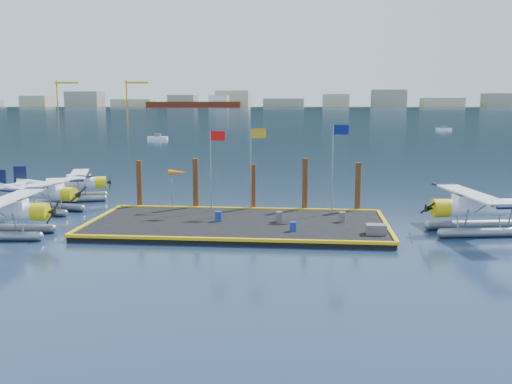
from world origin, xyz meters
TOP-DOWN VIEW (x-y plane):
  - ground at (0.00, 0.00)m, footprint 4000.00×4000.00m
  - dock at (0.00, 0.00)m, footprint 20.00×10.00m
  - dock_bumpers at (0.00, 0.00)m, footprint 20.25×10.25m
  - far_backdrop at (239.91, 1737.52)m, footprint 3050.00×2050.00m
  - seaplane_a at (-14.53, -3.99)m, footprint 8.55×9.42m
  - seaplane_b at (-15.63, 4.24)m, footprint 8.26×8.89m
  - seaplane_c at (-15.57, 9.57)m, footprint 8.15×8.70m
  - seaplane_d at (15.79, -0.07)m, footprint 9.09×9.95m
  - drum_0 at (-1.38, 0.20)m, footprint 0.48×0.48m
  - drum_1 at (3.85, -2.39)m, footprint 0.43×0.43m
  - drum_2 at (2.80, 0.47)m, footprint 0.49×0.49m
  - drum_4 at (7.10, 0.78)m, footprint 0.49×0.49m
  - crate at (9.00, -2.75)m, footprint 1.24×0.83m
  - flagpole_red at (-2.29, 3.80)m, footprint 1.14×0.08m
  - flagpole_yellow at (0.70, 3.80)m, footprint 1.14×0.08m
  - flagpole_blue at (6.70, 3.80)m, footprint 1.14×0.08m
  - windsock at (-5.03, 3.80)m, footprint 1.40×0.44m
  - piling_0 at (-8.50, 5.40)m, footprint 0.44×0.44m
  - piling_1 at (-4.00, 5.40)m, footprint 0.44×0.44m
  - piling_2 at (0.50, 5.40)m, footprint 0.44×0.44m
  - piling_3 at (4.50, 5.40)m, footprint 0.44×0.44m
  - piling_4 at (8.50, 5.40)m, footprint 0.44×0.44m

SIDE VIEW (x-z plane):
  - ground at x=0.00m, z-range 0.00..0.00m
  - dock at x=0.00m, z-range 0.00..0.40m
  - dock_bumpers at x=0.00m, z-range 0.40..0.58m
  - drum_1 at x=3.85m, z-range 0.40..1.00m
  - crate at x=9.00m, z-range 0.40..1.02m
  - drum_0 at x=-1.38m, z-range 0.40..1.08m
  - drum_4 at x=7.10m, z-range 0.40..1.09m
  - drum_2 at x=2.80m, z-range 0.40..1.09m
  - seaplane_c at x=-15.57m, z-range -0.20..2.92m
  - seaplane_b at x=-15.63m, z-range -0.20..2.96m
  - seaplane_a at x=-14.53m, z-range -0.22..3.13m
  - seaplane_d at x=15.79m, z-range -0.23..3.29m
  - piling_2 at x=0.50m, z-range 0.00..3.80m
  - piling_0 at x=-8.50m, z-range 0.00..4.00m
  - piling_4 at x=8.50m, z-range 0.00..4.00m
  - piling_1 at x=-4.00m, z-range 0.00..4.20m
  - piling_3 at x=4.50m, z-range 0.00..4.30m
  - windsock at x=-5.03m, z-range 1.67..4.79m
  - flagpole_red at x=-2.29m, z-range 1.40..7.40m
  - flagpole_yellow at x=0.70m, z-range 1.41..7.61m
  - flagpole_blue at x=6.70m, z-range 1.44..7.94m
  - far_backdrop at x=239.91m, z-range -395.55..414.45m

